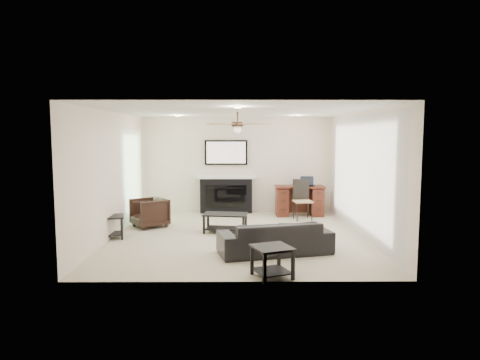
{
  "coord_description": "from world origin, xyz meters",
  "views": [
    {
      "loc": [
        -0.01,
        -8.52,
        2.03
      ],
      "look_at": [
        0.05,
        0.17,
        1.12
      ],
      "focal_mm": 32.0,
      "sensor_mm": 36.0,
      "label": 1
    }
  ],
  "objects": [
    {
      "name": "fireplace_unit",
      "position": [
        -0.3,
        2.58,
        0.95
      ],
      "size": [
        1.52,
        0.34,
        1.91
      ],
      "primitive_type": "cube",
      "color": "black",
      "rests_on": "ground"
    },
    {
      "name": "end_table_left",
      "position": [
        -2.51,
        -0.21,
        0.23
      ],
      "size": [
        0.61,
        0.61,
        0.45
      ],
      "primitive_type": "cube",
      "rotation": [
        0.0,
        0.0,
        0.26
      ],
      "color": "black",
      "rests_on": "ground"
    },
    {
      "name": "laptop",
      "position": [
        1.77,
        2.15,
        0.88
      ],
      "size": [
        0.33,
        0.24,
        0.23
      ],
      "primitive_type": "cube",
      "color": "black",
      "rests_on": "desk"
    },
    {
      "name": "desk",
      "position": [
        1.57,
        2.17,
        0.38
      ],
      "size": [
        1.22,
        0.56,
        0.76
      ],
      "primitive_type": "cube",
      "color": "#38180E",
      "rests_on": "ground"
    },
    {
      "name": "coffee_table",
      "position": [
        -0.26,
        0.29,
        0.2
      ],
      "size": [
        0.96,
        0.62,
        0.4
      ],
      "primitive_type": "cube",
      "rotation": [
        0.0,
        0.0,
        -0.14
      ],
      "color": "black",
      "rests_on": "ground"
    },
    {
      "name": "room_shell",
      "position": [
        0.19,
        0.08,
        1.68
      ],
      "size": [
        5.5,
        5.54,
        2.52
      ],
      "color": "#C0B39A",
      "rests_on": "ground"
    },
    {
      "name": "end_table_near",
      "position": [
        0.49,
        -2.56,
        0.23
      ],
      "size": [
        0.67,
        0.67,
        0.45
      ],
      "primitive_type": "cube",
      "rotation": [
        0.0,
        0.0,
        0.37
      ],
      "color": "black",
      "rests_on": "ground"
    },
    {
      "name": "sofa",
      "position": [
        0.64,
        -1.31,
        0.28
      ],
      "size": [
        2.04,
        1.17,
        0.56
      ],
      "primitive_type": "imported",
      "rotation": [
        0.0,
        0.0,
        3.37
      ],
      "color": "black",
      "rests_on": "ground"
    },
    {
      "name": "desk_chair",
      "position": [
        1.57,
        1.62,
        0.48
      ],
      "size": [
        0.47,
        0.49,
        0.97
      ],
      "primitive_type": "cube",
      "rotation": [
        0.0,
        0.0,
        0.12
      ],
      "color": "black",
      "rests_on": "ground"
    },
    {
      "name": "armchair",
      "position": [
        -1.96,
        0.84,
        0.32
      ],
      "size": [
        0.97,
        0.97,
        0.64
      ],
      "primitive_type": "imported",
      "rotation": [
        0.0,
        0.0,
        -0.94
      ],
      "color": "black",
      "rests_on": "ground"
    }
  ]
}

